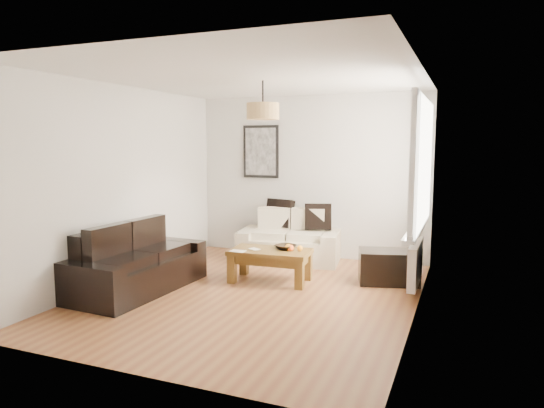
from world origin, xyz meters
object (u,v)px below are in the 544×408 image
at_px(sofa_leather, 138,260).
at_px(coffee_table, 270,266).
at_px(loveseat_cream, 290,237).
at_px(ottoman, 389,267).

height_order(sofa_leather, coffee_table, sofa_leather).
distance_m(loveseat_cream, ottoman, 1.76).
distance_m(coffee_table, ottoman, 1.57).
relative_size(coffee_table, ottoman, 1.38).
bearing_deg(loveseat_cream, coffee_table, -90.93).
relative_size(loveseat_cream, ottoman, 2.00).
bearing_deg(ottoman, sofa_leather, -152.51).
xyz_separation_m(coffee_table, ottoman, (1.48, 0.52, 0.00)).
bearing_deg(loveseat_cream, sofa_leather, -128.43).
xyz_separation_m(sofa_leather, coffee_table, (1.40, 0.98, -0.17)).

